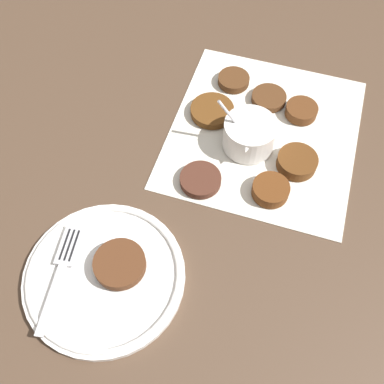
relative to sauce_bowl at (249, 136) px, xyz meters
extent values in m
plane|color=#4C3828|center=(-0.02, 0.03, -0.03)|extent=(4.00, 4.00, 0.00)
cube|color=silver|center=(-0.03, 0.02, -0.03)|extent=(0.37, 0.34, 0.00)
cylinder|color=white|center=(0.00, 0.00, 0.00)|extent=(0.09, 0.09, 0.05)
cylinder|color=#C65123|center=(0.00, 0.00, -0.01)|extent=(0.07, 0.07, 0.03)
cone|color=white|center=(0.04, 0.00, 0.02)|extent=(0.02, 0.02, 0.02)
cylinder|color=silver|center=(0.00, -0.03, 0.03)|extent=(0.01, 0.06, 0.08)
cylinder|color=#4D2D17|center=(-0.11, 0.02, -0.02)|extent=(0.06, 0.06, 0.01)
cylinder|color=#49271C|center=(0.09, -0.06, -0.02)|extent=(0.07, 0.07, 0.01)
cylinder|color=#563114|center=(0.03, 0.09, -0.01)|extent=(0.07, 0.07, 0.02)
cylinder|color=#5A3415|center=(-0.05, -0.07, -0.02)|extent=(0.08, 0.08, 0.01)
cylinder|color=#532E16|center=(-0.09, 0.08, -0.01)|extent=(0.06, 0.06, 0.02)
cylinder|color=#4D2D17|center=(-0.14, -0.05, -0.02)|extent=(0.06, 0.06, 0.01)
cylinder|color=#5B3014|center=(0.09, 0.05, -0.01)|extent=(0.06, 0.06, 0.02)
cylinder|color=white|center=(0.28, -0.16, -0.02)|extent=(0.23, 0.23, 0.01)
torus|color=white|center=(0.28, -0.16, -0.01)|extent=(0.22, 0.22, 0.01)
cylinder|color=#512D19|center=(0.27, -0.14, 0.00)|extent=(0.07, 0.07, 0.01)
cube|color=silver|center=(0.33, -0.22, -0.01)|extent=(0.10, 0.02, 0.00)
cube|color=silver|center=(0.25, -0.22, -0.01)|extent=(0.06, 0.03, 0.00)
cube|color=black|center=(0.25, -0.22, -0.01)|extent=(0.05, 0.01, 0.00)
cube|color=black|center=(0.25, -0.22, -0.01)|extent=(0.05, 0.01, 0.00)
cube|color=black|center=(0.25, -0.23, -0.01)|extent=(0.05, 0.01, 0.00)
camera|label=1|loc=(0.48, 0.01, 0.59)|focal=42.00mm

